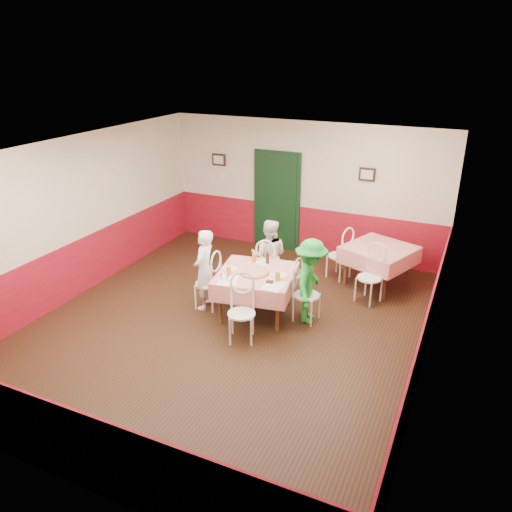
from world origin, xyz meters
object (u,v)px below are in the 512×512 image
at_px(second_table, 378,266).
at_px(diner_far, 269,256).
at_px(chair_second_a, 339,256).
at_px(pizza, 254,273).
at_px(main_table, 256,293).
at_px(diner_left, 204,270).
at_px(chair_right, 307,295).
at_px(glass_c, 254,258).
at_px(chair_near, 241,314).
at_px(wallet, 270,282).
at_px(beer_bottle, 267,258).
at_px(glass_b, 278,277).
at_px(chair_left, 208,283).
at_px(glass_a, 229,271).
at_px(chair_second_b, 369,278).
at_px(diner_right, 310,281).
at_px(chair_far, 268,269).

xyz_separation_m(second_table, diner_far, (-1.76, -1.08, 0.31)).
bearing_deg(chair_second_a, pizza, -1.86).
xyz_separation_m(main_table, diner_left, (-0.89, -0.15, 0.33)).
xyz_separation_m(chair_right, glass_c, (-1.05, 0.26, 0.38)).
distance_m(chair_right, chair_near, 1.20).
distance_m(chair_right, diner_far, 1.26).
bearing_deg(main_table, wallet, -35.67).
bearing_deg(chair_second_a, main_table, -2.24).
height_order(beer_bottle, diner_far, diner_far).
height_order(glass_b, diner_left, diner_left).
distance_m(second_table, diner_far, 2.09).
distance_m(chair_left, diner_far, 1.26).
distance_m(glass_a, glass_c, 0.70).
distance_m(chair_right, glass_b, 0.62).
bearing_deg(chair_second_b, main_table, -121.56).
relative_size(chair_right, glass_c, 6.50).
bearing_deg(glass_a, diner_left, 165.82).
bearing_deg(wallet, diner_far, 104.24).
relative_size(chair_right, diner_right, 0.64).
bearing_deg(wallet, glass_b, 39.52).
relative_size(main_table, chair_near, 1.36).
height_order(main_table, glass_b, glass_b).
height_order(chair_near, beer_bottle, beer_bottle).
distance_m(glass_c, wallet, 0.87).
bearing_deg(diner_right, second_table, -29.60).
relative_size(chair_far, glass_a, 6.48).
relative_size(second_table, chair_right, 1.24).
height_order(beer_bottle, wallet, beer_bottle).
height_order(pizza, glass_b, glass_b).
xyz_separation_m(main_table, chair_second_b, (1.61, 1.21, 0.08)).
bearing_deg(chair_second_a, chair_right, 20.71).
relative_size(chair_second_a, diner_right, 0.64).
bearing_deg(glass_b, chair_left, 179.45).
relative_size(main_table, chair_right, 1.36).
distance_m(glass_a, diner_far, 1.20).
distance_m(beer_bottle, diner_far, 0.56).
height_order(glass_c, diner_left, diner_left).
xyz_separation_m(chair_near, glass_c, (-0.36, 1.23, 0.38)).
bearing_deg(glass_c, glass_b, -39.99).
bearing_deg(chair_second_a, diner_left, -18.15).
bearing_deg(chair_left, chair_second_a, 138.75).
distance_m(glass_b, wallet, 0.15).
xyz_separation_m(chair_second_a, wallet, (-0.51, -2.22, 0.32)).
bearing_deg(glass_a, chair_left, 163.54).
bearing_deg(chair_near, pizza, 80.28).
bearing_deg(chair_right, diner_right, -75.16).
distance_m(chair_right, diner_left, 1.77).
xyz_separation_m(chair_second_b, diner_far, (-1.76, -0.33, 0.23)).
bearing_deg(chair_second_b, wallet, -109.13).
distance_m(chair_far, wallet, 1.24).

